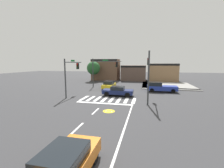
% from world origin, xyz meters
% --- Properties ---
extents(ground_plane, '(120.00, 120.00, 0.00)m').
position_xyz_m(ground_plane, '(0.00, 0.00, 0.00)').
color(ground_plane, '#353538').
extents(crosswalk_near, '(7.03, 2.89, 0.01)m').
position_xyz_m(crosswalk_near, '(-0.00, -4.50, 0.00)').
color(crosswalk_near, silver).
rests_on(crosswalk_near, ground_plane).
extents(lane_markings, '(6.80, 18.75, 0.01)m').
position_xyz_m(lane_markings, '(1.16, -11.43, 0.00)').
color(lane_markings, white).
rests_on(lane_markings, ground_plane).
extents(bike_detector_marking, '(1.17, 1.17, 0.01)m').
position_xyz_m(bike_detector_marking, '(1.26, -9.21, 0.00)').
color(bike_detector_marking, yellow).
rests_on(bike_detector_marking, ground_plane).
extents(curb_corner_northeast, '(10.00, 10.60, 0.15)m').
position_xyz_m(curb_corner_northeast, '(8.49, 9.42, 0.07)').
color(curb_corner_northeast, gray).
rests_on(curb_corner_northeast, ground_plane).
extents(storefront_row, '(22.47, 6.96, 5.73)m').
position_xyz_m(storefront_row, '(1.45, 19.00, 2.45)').
color(storefront_row, brown).
rests_on(storefront_row, ground_plane).
extents(traffic_signal_southwest, '(0.32, 5.18, 5.22)m').
position_xyz_m(traffic_signal_southwest, '(-5.69, -3.14, 3.62)').
color(traffic_signal_southwest, '#383A3D').
rests_on(traffic_signal_southwest, ground_plane).
extents(traffic_signal_southeast, '(0.32, 5.12, 5.97)m').
position_xyz_m(traffic_signal_southeast, '(4.96, -4.25, 4.08)').
color(traffic_signal_southeast, '#383A3D').
rests_on(traffic_signal_southeast, ground_plane).
extents(traffic_signal_northwest, '(5.66, 0.32, 5.53)m').
position_xyz_m(traffic_signal_northwest, '(-3.25, 4.93, 3.79)').
color(traffic_signal_northwest, '#383A3D').
rests_on(traffic_signal_northwest, ground_plane).
extents(car_navy, '(4.28, 1.76, 1.37)m').
position_xyz_m(car_navy, '(0.84, -2.10, 0.70)').
color(car_navy, '#141E4C').
rests_on(car_navy, ground_plane).
extents(car_blue, '(4.69, 1.86, 1.57)m').
position_xyz_m(car_blue, '(7.01, 2.51, 0.78)').
color(car_blue, '#23389E').
rests_on(car_blue, ground_plane).
extents(car_yellow, '(1.81, 4.26, 1.43)m').
position_xyz_m(car_yellow, '(-1.85, 3.61, 0.73)').
color(car_yellow, gold).
rests_on(car_yellow, ground_plane).
extents(roadside_tree, '(3.38, 3.38, 5.09)m').
position_xyz_m(roadside_tree, '(-8.50, 14.00, 3.38)').
color(roadside_tree, '#4C3823').
rests_on(roadside_tree, ground_plane).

